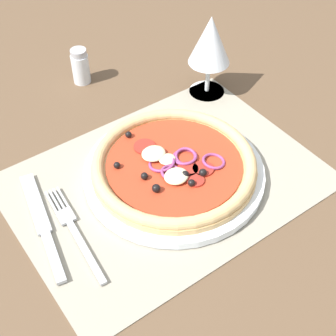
{
  "coord_description": "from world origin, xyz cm",
  "views": [
    {
      "loc": [
        -28.89,
        -40.78,
        53.8
      ],
      "look_at": [
        0.47,
        0.0,
        2.62
      ],
      "focal_mm": 52.38,
      "sensor_mm": 36.0,
      "label": 1
    }
  ],
  "objects_px": {
    "fork": "(73,228)",
    "pepper_shaker": "(80,66)",
    "plate": "(173,172)",
    "wine_glass": "(210,43)",
    "knife": "(42,223)",
    "pizza": "(173,164)"
  },
  "relations": [
    {
      "from": "fork",
      "to": "pepper_shaker",
      "type": "bearing_deg",
      "value": -25.59
    },
    {
      "from": "plate",
      "to": "fork",
      "type": "height_order",
      "value": "plate"
    },
    {
      "from": "wine_glass",
      "to": "pepper_shaker",
      "type": "distance_m",
      "value": 0.24
    },
    {
      "from": "plate",
      "to": "knife",
      "type": "relative_size",
      "value": 1.36
    },
    {
      "from": "pizza",
      "to": "fork",
      "type": "bearing_deg",
      "value": -179.14
    },
    {
      "from": "pizza",
      "to": "pepper_shaker",
      "type": "bearing_deg",
      "value": 88.5
    },
    {
      "from": "pepper_shaker",
      "to": "plate",
      "type": "bearing_deg",
      "value": -91.46
    },
    {
      "from": "fork",
      "to": "plate",
      "type": "bearing_deg",
      "value": -83.76
    },
    {
      "from": "fork",
      "to": "pizza",
      "type": "bearing_deg",
      "value": -83.83
    },
    {
      "from": "knife",
      "to": "pepper_shaker",
      "type": "height_order",
      "value": "pepper_shaker"
    },
    {
      "from": "knife",
      "to": "wine_glass",
      "type": "distance_m",
      "value": 0.4
    },
    {
      "from": "wine_glass",
      "to": "knife",
      "type": "bearing_deg",
      "value": -164.11
    },
    {
      "from": "pepper_shaker",
      "to": "pizza",
      "type": "bearing_deg",
      "value": -91.5
    },
    {
      "from": "plate",
      "to": "pizza",
      "type": "height_order",
      "value": "pizza"
    },
    {
      "from": "pizza",
      "to": "knife",
      "type": "xyz_separation_m",
      "value": [
        -0.2,
        0.03,
        -0.02
      ]
    },
    {
      "from": "plate",
      "to": "fork",
      "type": "distance_m",
      "value": 0.17
    },
    {
      "from": "fork",
      "to": "knife",
      "type": "bearing_deg",
      "value": 49.47
    },
    {
      "from": "wine_glass",
      "to": "pepper_shaker",
      "type": "relative_size",
      "value": 2.22
    },
    {
      "from": "plate",
      "to": "pepper_shaker",
      "type": "height_order",
      "value": "pepper_shaker"
    },
    {
      "from": "knife",
      "to": "pepper_shaker",
      "type": "bearing_deg",
      "value": -26.41
    },
    {
      "from": "pizza",
      "to": "fork",
      "type": "xyz_separation_m",
      "value": [
        -0.17,
        -0.0,
        -0.02
      ]
    },
    {
      "from": "pizza",
      "to": "plate",
      "type": "bearing_deg",
      "value": 43.17
    }
  ]
}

